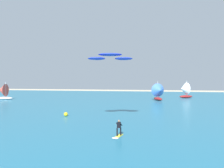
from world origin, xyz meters
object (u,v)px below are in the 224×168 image
at_px(kite, 110,57).
at_px(marker_buoy, 66,114).
at_px(sailboat_far_right, 159,92).
at_px(kitesurfer, 118,131).
at_px(sailboat_leading, 184,90).
at_px(sailboat_mid_left, 3,91).

bearing_deg(kite, marker_buoy, 161.32).
relative_size(sailboat_far_right, marker_buoy, 8.11).
bearing_deg(sailboat_far_right, kitesurfer, -98.78).
bearing_deg(kite, kitesurfer, -74.03).
relative_size(kite, sailboat_far_right, 1.26).
relative_size(sailboat_leading, marker_buoy, 8.29).
bearing_deg(sailboat_leading, sailboat_far_right, -131.24).
relative_size(sailboat_far_right, sailboat_leading, 0.98).
xyz_separation_m(sailboat_mid_left, sailboat_leading, (51.49, 14.12, 0.12)).
bearing_deg(sailboat_far_right, kite, -105.02).
distance_m(kite, sailboat_far_right, 31.79).
distance_m(sailboat_mid_left, sailboat_leading, 53.39).
height_order(sailboat_leading, marker_buoy, sailboat_leading).
relative_size(kite, marker_buoy, 10.19).
bearing_deg(kitesurfer, sailboat_mid_left, 138.80).
height_order(kite, sailboat_leading, kite).
distance_m(kitesurfer, sailboat_mid_left, 49.98).
distance_m(kitesurfer, kite, 11.60).
bearing_deg(marker_buoy, sailboat_leading, 57.15).
height_order(kitesurfer, marker_buoy, kitesurfer).
relative_size(kite, sailboat_mid_left, 1.29).
xyz_separation_m(kitesurfer, sailboat_leading, (13.91, 47.02, 1.82)).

